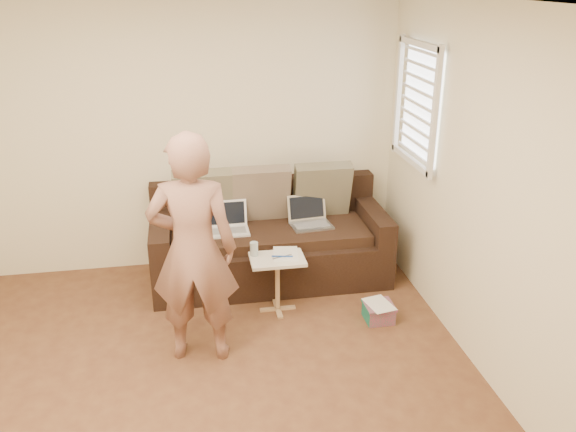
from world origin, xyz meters
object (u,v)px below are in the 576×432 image
(person, at_px, (193,250))
(side_table, at_px, (278,284))
(striped_box, at_px, (379,312))
(sofa, at_px, (270,237))
(drinking_glass, at_px, (254,249))
(laptop_white, at_px, (229,232))
(laptop_silver, at_px, (311,226))

(person, relative_size, side_table, 3.51)
(striped_box, bearing_deg, sofa, 130.12)
(sofa, height_order, side_table, sofa)
(sofa, height_order, striped_box, sofa)
(drinking_glass, bearing_deg, person, -129.87)
(laptop_white, relative_size, person, 0.21)
(sofa, distance_m, striped_box, 1.28)
(sofa, distance_m, side_table, 0.65)
(laptop_white, height_order, person, person)
(sofa, height_order, person, person)
(laptop_white, bearing_deg, striped_box, -37.47)
(person, bearing_deg, laptop_silver, -127.11)
(laptop_white, distance_m, drinking_glass, 0.52)
(drinking_glass, height_order, striped_box, drinking_glass)
(person, relative_size, drinking_glass, 14.84)
(person, bearing_deg, drinking_glass, -121.74)
(laptop_silver, bearing_deg, side_table, -132.29)
(laptop_silver, bearing_deg, person, -141.56)
(laptop_silver, distance_m, side_table, 0.76)
(laptop_white, distance_m, side_table, 0.73)
(laptop_white, height_order, drinking_glass, laptop_white)
(laptop_white, relative_size, side_table, 0.73)
(drinking_glass, bearing_deg, laptop_white, 109.32)
(laptop_silver, relative_size, person, 0.21)
(laptop_white, xyz_separation_m, person, (-0.34, -1.11, 0.37))
(drinking_glass, bearing_deg, laptop_silver, 39.28)
(side_table, distance_m, drinking_glass, 0.37)
(striped_box, bearing_deg, laptop_white, 142.94)
(sofa, relative_size, person, 1.24)
(drinking_glass, distance_m, striped_box, 1.19)
(laptop_white, xyz_separation_m, drinking_glass, (0.17, -0.49, 0.05))
(laptop_white, bearing_deg, person, -107.54)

